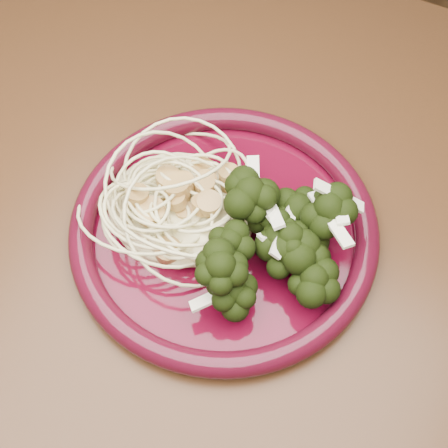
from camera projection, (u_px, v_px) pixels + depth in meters
name	position (u px, v px, depth m)	size (l,w,h in m)	color
dining_table	(328.00, 283.00, 0.73)	(1.20, 0.80, 0.75)	#472814
dinner_plate	(224.00, 228.00, 0.64)	(0.32, 0.32, 0.03)	#450515
spaghetti_pile	(181.00, 202.00, 0.64)	(0.16, 0.14, 0.04)	#F0E8A7
scallop_cluster	(178.00, 179.00, 0.60)	(0.14, 0.14, 0.05)	tan
broccoli_pile	(280.00, 240.00, 0.60)	(0.11, 0.17, 0.06)	black
onion_garnish	(283.00, 220.00, 0.57)	(0.07, 0.11, 0.06)	white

